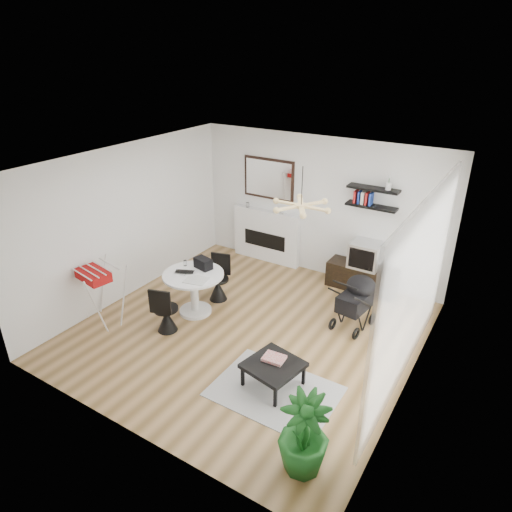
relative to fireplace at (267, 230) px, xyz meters
The scene contains 25 objects.
floor 2.75m from the fireplace, 65.59° to the right, with size 5.00×5.00×0.00m, color brown.
ceiling 3.34m from the fireplace, 65.59° to the right, with size 5.00×5.00×0.00m, color white.
wall_back 1.29m from the fireplace, ahead, with size 5.00×5.00×0.00m, color white.
wall_left 2.88m from the fireplace, 120.01° to the right, with size 5.00×5.00×0.00m, color white.
wall_right 4.39m from the fireplace, 33.95° to the right, with size 5.00×5.00×0.00m, color white.
sheer_curtain 4.20m from the fireplace, 32.43° to the right, with size 0.04×3.60×2.60m, color white.
fireplace is the anchor object (origin of this frame).
shelf_lower 2.34m from the fireplace, ahead, with size 0.90×0.25×0.04m, color black.
shelf_upper 2.48m from the fireplace, ahead, with size 0.90×0.25×0.04m, color black.
pendant_lamp 3.15m from the fireplace, 49.71° to the right, with size 0.90×0.90×0.10m, color tan, non-canonical shape.
tv_console 2.20m from the fireplace, ahead, with size 1.27×0.45×0.48m, color black.
crt_tv 2.19m from the fireplace, ahead, with size 0.54×0.47×0.47m.
dining_table 2.45m from the fireplace, 89.20° to the right, with size 1.02×1.02×0.74m.
laptop 2.53m from the fireplace, 92.08° to the right, with size 0.31×0.20×0.02m, color black.
black_bag 2.19m from the fireplace, 88.59° to the right, with size 0.30×0.18×0.18m, color black.
newspaper 2.60m from the fireplace, 85.10° to the right, with size 0.36×0.30×0.01m, color silver.
drinking_glass 2.29m from the fireplace, 96.86° to the right, with size 0.06×0.06×0.09m, color white.
chair_far 1.91m from the fireplace, 86.90° to the right, with size 0.42×0.43×0.83m.
chair_near 3.14m from the fireplace, 90.03° to the right, with size 0.42×0.44×0.82m.
drying_rack 3.63m from the fireplace, 107.33° to the right, with size 0.76×0.73×0.99m.
stroller 2.85m from the fireplace, 28.90° to the right, with size 0.57×0.81×0.95m.
rug 4.12m from the fireplace, 57.73° to the right, with size 1.61×1.16×0.01m, color #9F9F9F.
coffee_table 3.94m from the fireplace, 57.95° to the right, with size 0.80×0.80×0.35m.
magazines 3.85m from the fireplace, 57.79° to the right, with size 0.29×0.23×0.04m, color #BA312E.
potted_plant 5.25m from the fireplace, 55.03° to the right, with size 0.55×0.55×0.98m, color #195A1C.
Camera 1 is at (3.34, -5.13, 4.21)m, focal length 32.00 mm.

